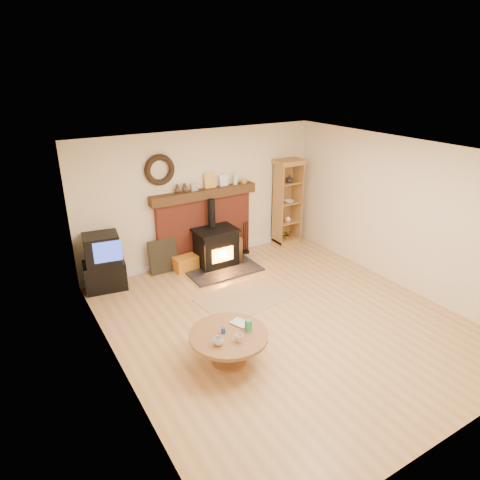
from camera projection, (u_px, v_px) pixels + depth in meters
ground at (283, 320)px, 6.69m from camera, size 5.50×5.50×0.00m
room_shell at (283, 215)px, 6.10m from camera, size 5.02×5.52×2.61m
chimney_breast at (205, 222)px, 8.49m from camera, size 2.20×0.22×1.78m
wood_stove at (217, 248)px, 8.37m from camera, size 1.40×1.00×1.32m
area_rug at (244, 298)px, 7.30m from camera, size 1.58×1.17×0.01m
tv_unit at (104, 263)px, 7.46m from camera, size 0.77×0.59×1.03m
curio_cabinet at (287, 202)px, 9.28m from camera, size 0.60×0.43×1.87m
firelog_box at (186, 263)px, 8.26m from camera, size 0.47×0.32×0.28m
leaning_painting at (163, 256)px, 8.12m from camera, size 0.55×0.15×0.66m
fire_tools at (246, 247)px, 9.03m from camera, size 0.16×0.16×0.70m
coffee_table at (229, 339)px, 5.61m from camera, size 1.05×1.05×0.60m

